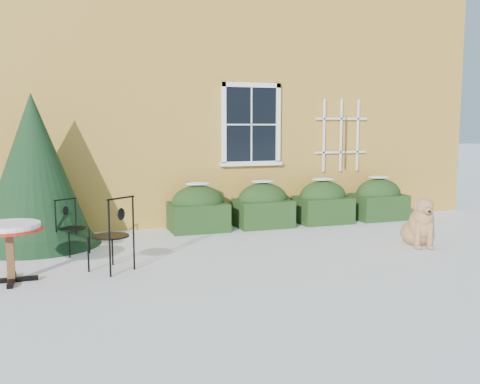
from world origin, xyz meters
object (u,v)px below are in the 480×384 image
object	(u,v)px
bistro_table	(9,233)
patio_chair_near	(113,234)
dog	(420,226)
evergreen_shrub	(35,185)
patio_chair_far	(71,226)

from	to	relation	value
bistro_table	patio_chair_near	xyz separation A→B (m)	(1.27, 0.10, -0.11)
patio_chair_near	dog	distance (m)	4.88
evergreen_shrub	dog	distance (m)	6.30
patio_chair_near	patio_chair_far	size ratio (longest dim) A/B	1.22
bistro_table	patio_chair_far	distance (m)	1.57
patio_chair_near	bistro_table	bearing A→B (deg)	-32.46
patio_chair_far	dog	world-z (taller)	patio_chair_far
evergreen_shrub	dog	size ratio (longest dim) A/B	2.76
bistro_table	dog	size ratio (longest dim) A/B	0.90
patio_chair_near	patio_chair_far	xyz separation A→B (m)	(-0.51, 1.26, -0.09)
bistro_table	patio_chair_far	xyz separation A→B (m)	(0.76, 1.36, -0.21)
patio_chair_far	bistro_table	bearing A→B (deg)	-150.58
patio_chair_near	patio_chair_far	distance (m)	1.36
patio_chair_near	patio_chair_far	world-z (taller)	patio_chair_near
bistro_table	patio_chair_near	bearing A→B (deg)	4.33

